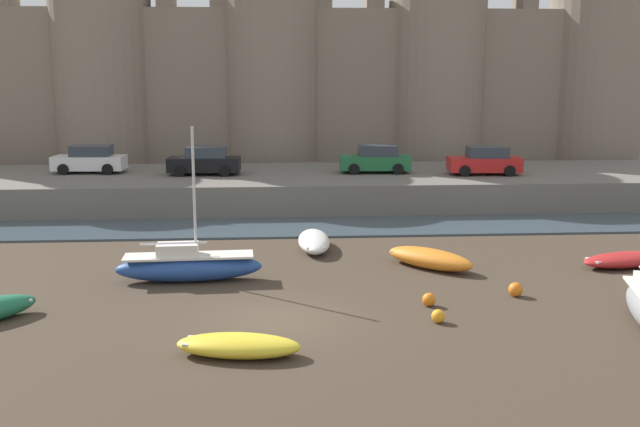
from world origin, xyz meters
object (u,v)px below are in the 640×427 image
Objects in this scene: car_quay_centre_east at (485,161)px; car_quay_west at (90,160)px; rowboat_foreground_right at (314,241)px; car_quay_centre_west at (376,159)px; car_quay_east at (205,161)px; sailboat_midflat_centre at (188,266)px; rowboat_foreground_left at (626,259)px; rowboat_near_channel_left at (238,345)px; mooring_buoy_near_channel at (438,316)px; rowboat_midflat_left at (430,258)px; mooring_buoy_near_shore at (516,289)px; mooring_buoy_off_centre at (429,300)px.

car_quay_west is at bearing 174.51° from car_quay_centre_east.
rowboat_foreground_right is 12.60m from car_quay_centre_west.
rowboat_foreground_right is 0.92× the size of car_quay_east.
sailboat_midflat_centre is 1.37× the size of car_quay_centre_west.
car_quay_east reaches higher than rowboat_foreground_left.
rowboat_near_channel_left is 0.90× the size of rowboat_foreground_left.
mooring_buoy_near_channel is at bearing -92.68° from car_quay_centre_west.
mooring_buoy_near_channel is at bearing -54.98° from car_quay_west.
rowboat_foreground_right is (-4.39, 3.34, -0.02)m from rowboat_midflat_left.
rowboat_foreground_left is 9.30× the size of mooring_buoy_near_channel.
rowboat_foreground_right is 12.96m from car_quay_east.
car_quay_centre_east is at bearing 77.56° from mooring_buoy_near_shore.
mooring_buoy_near_shore reaches higher than mooring_buoy_near_channel.
mooring_buoy_off_centre is 0.11× the size of car_quay_west.
car_quay_east is 1.00× the size of car_quay_centre_east.
sailboat_midflat_centre reaches higher than car_quay_centre_east.
rowboat_foreground_left is at bearing -33.53° from car_quay_west.
car_quay_east is at bearing -9.79° from car_quay_west.
mooring_buoy_near_channel is at bearing -91.98° from mooring_buoy_off_centre.
rowboat_near_channel_left is at bearing -159.12° from mooring_buoy_near_channel.
car_quay_east reaches higher than mooring_buoy_near_shore.
car_quay_east is at bearing 96.85° from rowboat_near_channel_left.
mooring_buoy_near_channel is 21.56m from car_quay_centre_east.
rowboat_foreground_left reaches higher than mooring_buoy_near_shore.
rowboat_foreground_right is at bearing -135.10° from car_quay_centre_east.
car_quay_centre_west reaches higher than rowboat_midflat_left.
mooring_buoy_near_shore is 0.12× the size of car_quay_centre_east.
sailboat_midflat_centre is at bearing 105.91° from rowboat_near_channel_left.
mooring_buoy_off_centre is 0.91× the size of mooring_buoy_near_shore.
car_quay_centre_east is (6.10, 13.79, 2.10)m from rowboat_midflat_left.
car_quay_west is (-18.98, 19.88, 2.25)m from mooring_buoy_near_shore.
rowboat_foreground_left is (7.84, -0.32, -0.10)m from rowboat_midflat_left.
car_quay_west reaches higher than mooring_buoy_near_shore.
rowboat_foreground_right is 8.77m from mooring_buoy_off_centre.
rowboat_near_channel_left is 0.63× the size of sailboat_midflat_centre.
rowboat_foreground_right is 8.46× the size of mooring_buoy_off_centre.
mooring_buoy_near_shore is (9.38, 4.85, -0.07)m from rowboat_near_channel_left.
car_quay_east is (-17.85, 15.14, 2.20)m from rowboat_foreground_left.
mooring_buoy_near_shore is (11.52, -2.67, -0.35)m from sailboat_midflat_centre.
mooring_buoy_near_shore is at bearing -102.44° from car_quay_centre_east.
car_quay_west and car_quay_centre_east have the same top height.
car_quay_east is at bearing 139.69° from rowboat_foreground_left.
sailboat_midflat_centre is at bearing -172.56° from rowboat_midflat_left.
rowboat_near_channel_left is at bearing -68.78° from car_quay_west.
car_quay_west is at bearing 146.47° from rowboat_foreground_left.
rowboat_foreground_right is at bearing -45.59° from car_quay_west.
rowboat_near_channel_left is 23.83m from car_quay_east.
rowboat_foreground_right is (-12.23, 3.66, 0.08)m from rowboat_foreground_left.
rowboat_near_channel_left is 12.39m from rowboat_foreground_right.
car_quay_west is 16.73m from car_quay_centre_west.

